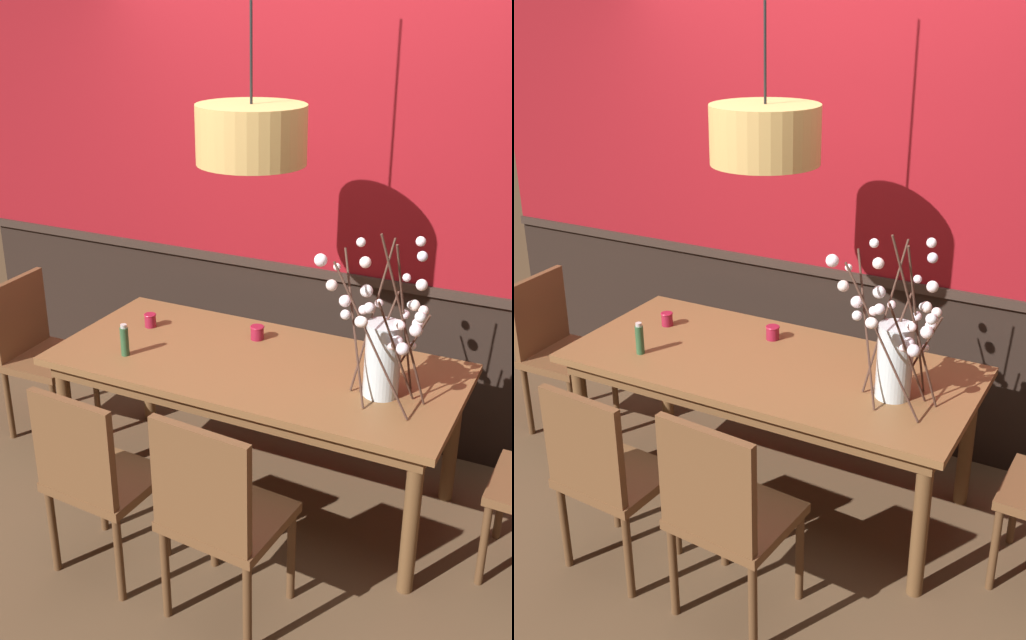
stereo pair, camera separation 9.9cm
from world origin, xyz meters
TOP-DOWN VIEW (x-y plane):
  - ground_plane at (0.00, 0.00)m, footprint 24.00×24.00m
  - back_wall at (0.00, 0.81)m, footprint 4.68×0.14m
  - dining_table at (0.00, 0.00)m, footprint 1.99×0.91m
  - chair_far_side_left at (-0.29, 0.87)m, footprint 0.43×0.44m
  - chair_head_west_end at (-1.41, 0.01)m, footprint 0.41×0.46m
  - chair_far_side_right at (0.27, 0.88)m, footprint 0.46×0.47m
  - chair_near_side_right at (0.27, -0.87)m, footprint 0.48×0.45m
  - chair_near_side_left at (-0.34, -0.86)m, footprint 0.45×0.41m
  - vase_with_blossoms at (0.65, -0.06)m, footprint 0.48×0.47m
  - candle_holder_nearer_center at (-0.11, 0.23)m, footprint 0.07×0.07m
  - candle_holder_nearer_edge at (-0.69, 0.12)m, footprint 0.07×0.07m
  - condiment_bottle at (-0.61, -0.23)m, footprint 0.04×0.04m
  - pendant_lamp at (-0.01, -0.02)m, footprint 0.48×0.48m

SIDE VIEW (x-z plane):
  - ground_plane at x=0.00m, z-range 0.00..0.00m
  - chair_far_side_left at x=-0.29m, z-range 0.06..0.97m
  - chair_far_side_right at x=0.27m, z-range 0.06..0.96m
  - chair_near_side_left at x=-0.34m, z-range 0.06..0.98m
  - chair_head_west_end at x=-1.41m, z-range 0.06..0.98m
  - chair_near_side_right at x=0.27m, z-range 0.06..1.02m
  - dining_table at x=0.00m, z-range 0.29..1.04m
  - candle_holder_nearer_center at x=-0.11m, z-range 0.75..0.82m
  - candle_holder_nearer_edge at x=-0.69m, z-range 0.75..0.82m
  - condiment_bottle at x=-0.61m, z-range 0.74..0.91m
  - vase_with_blossoms at x=0.65m, z-range 0.58..1.37m
  - back_wall at x=0.00m, z-range -0.01..2.92m
  - pendant_lamp at x=-0.01m, z-range 1.22..2.45m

